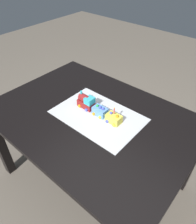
% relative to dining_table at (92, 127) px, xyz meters
% --- Properties ---
extents(ground_plane, '(8.00, 8.00, 0.00)m').
position_rel_dining_table_xyz_m(ground_plane, '(0.00, 0.00, -0.63)').
color(ground_plane, '#6B6054').
extents(dining_table, '(1.40, 1.00, 0.74)m').
position_rel_dining_table_xyz_m(dining_table, '(0.00, 0.00, 0.00)').
color(dining_table, black).
rests_on(dining_table, ground).
extents(cake_board, '(0.60, 0.40, 0.00)m').
position_rel_dining_table_xyz_m(cake_board, '(0.04, 0.03, 0.11)').
color(cake_board, silver).
rests_on(cake_board, dining_table).
extents(cake_locomotive, '(0.14, 0.08, 0.12)m').
position_rel_dining_table_xyz_m(cake_locomotive, '(-0.09, 0.04, 0.16)').
color(cake_locomotive, maroon).
rests_on(cake_locomotive, cake_board).
extents(cake_car_caboose_sky_blue, '(0.10, 0.08, 0.07)m').
position_rel_dining_table_xyz_m(cake_car_caboose_sky_blue, '(0.04, 0.04, 0.14)').
color(cake_car_caboose_sky_blue, '#669EEA').
rests_on(cake_car_caboose_sky_blue, cake_board).
extents(cake_car_hopper_lemon, '(0.10, 0.08, 0.07)m').
position_rel_dining_table_xyz_m(cake_car_hopper_lemon, '(0.16, 0.04, 0.14)').
color(cake_car_hopper_lemon, '#F4E04C').
rests_on(cake_car_hopper_lemon, cake_board).
extents(birthday_candle, '(0.01, 0.01, 0.05)m').
position_rel_dining_table_xyz_m(birthday_candle, '(0.16, 0.04, 0.21)').
color(birthday_candle, '#F24C59').
rests_on(birthday_candle, cake_car_hopper_lemon).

